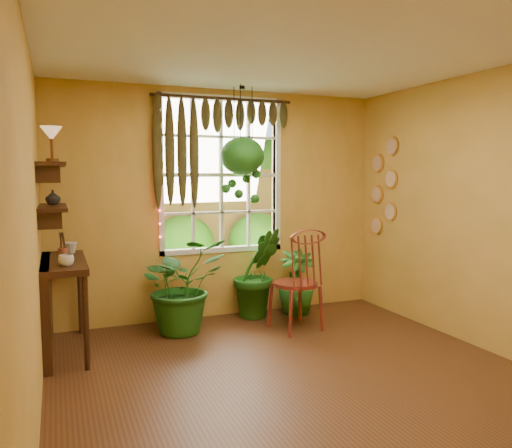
# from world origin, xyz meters

# --- Properties ---
(floor) EXTENTS (4.50, 4.50, 0.00)m
(floor) POSITION_xyz_m (0.00, 0.00, 0.00)
(floor) COLOR #4F2F16
(floor) RESTS_ON ground
(ceiling) EXTENTS (4.50, 4.50, 0.00)m
(ceiling) POSITION_xyz_m (0.00, 0.00, 2.70)
(ceiling) COLOR white
(ceiling) RESTS_ON wall_back
(wall_back) EXTENTS (4.00, 0.00, 4.00)m
(wall_back) POSITION_xyz_m (0.00, 2.25, 1.35)
(wall_back) COLOR gold
(wall_back) RESTS_ON floor
(wall_left) EXTENTS (0.00, 4.50, 4.50)m
(wall_left) POSITION_xyz_m (-2.00, 0.00, 1.35)
(wall_left) COLOR gold
(wall_left) RESTS_ON floor
(wall_right) EXTENTS (0.00, 4.50, 4.50)m
(wall_right) POSITION_xyz_m (2.00, 0.00, 1.35)
(wall_right) COLOR gold
(wall_right) RESTS_ON floor
(window) EXTENTS (1.52, 0.10, 1.86)m
(window) POSITION_xyz_m (0.00, 2.28, 1.70)
(window) COLOR white
(window) RESTS_ON wall_back
(valance_vine) EXTENTS (1.70, 0.12, 1.10)m
(valance_vine) POSITION_xyz_m (-0.08, 2.16, 2.28)
(valance_vine) COLOR #3B1D10
(valance_vine) RESTS_ON window
(string_lights) EXTENTS (0.03, 0.03, 1.54)m
(string_lights) POSITION_xyz_m (-0.76, 2.19, 1.75)
(string_lights) COLOR #FF2633
(string_lights) RESTS_ON window
(wall_plates) EXTENTS (0.04, 0.32, 1.10)m
(wall_plates) POSITION_xyz_m (1.98, 1.79, 1.55)
(wall_plates) COLOR #F5ECC8
(wall_plates) RESTS_ON wall_right
(counter_ledge) EXTENTS (0.40, 1.20, 0.90)m
(counter_ledge) POSITION_xyz_m (-1.91, 1.60, 0.55)
(counter_ledge) COLOR #3B1D10
(counter_ledge) RESTS_ON floor
(shelf_lower) EXTENTS (0.25, 0.90, 0.04)m
(shelf_lower) POSITION_xyz_m (-1.88, 1.60, 1.40)
(shelf_lower) COLOR #3B1D10
(shelf_lower) RESTS_ON wall_left
(shelf_upper) EXTENTS (0.25, 0.90, 0.04)m
(shelf_upper) POSITION_xyz_m (-1.88, 1.60, 1.80)
(shelf_upper) COLOR #3B1D10
(shelf_upper) RESTS_ON wall_left
(backyard) EXTENTS (14.00, 10.00, 12.00)m
(backyard) POSITION_xyz_m (0.24, 6.87, 1.28)
(backyard) COLOR #215E1A
(backyard) RESTS_ON ground
(windsor_chair) EXTENTS (0.55, 0.57, 1.29)m
(windsor_chair) POSITION_xyz_m (0.58, 1.38, 0.37)
(windsor_chair) COLOR maroon
(windsor_chair) RESTS_ON floor
(potted_plant_left) EXTENTS (1.08, 0.98, 1.04)m
(potted_plant_left) POSITION_xyz_m (-0.61, 1.78, 0.52)
(potted_plant_left) COLOR #184712
(potted_plant_left) RESTS_ON floor
(potted_plant_mid) EXTENTS (0.60, 0.49, 1.07)m
(potted_plant_mid) POSITION_xyz_m (0.36, 2.01, 0.54)
(potted_plant_mid) COLOR #184712
(potted_plant_mid) RESTS_ON floor
(potted_plant_right) EXTENTS (0.51, 0.51, 0.79)m
(potted_plant_right) POSITION_xyz_m (0.85, 1.95, 0.39)
(potted_plant_right) COLOR #184712
(potted_plant_right) RESTS_ON floor
(hanging_basket) EXTENTS (0.50, 0.50, 1.34)m
(hanging_basket) POSITION_xyz_m (0.15, 1.94, 1.89)
(hanging_basket) COLOR black
(hanging_basket) RESTS_ON ceiling
(cup_a) EXTENTS (0.16, 0.16, 0.10)m
(cup_a) POSITION_xyz_m (-1.78, 1.22, 0.95)
(cup_a) COLOR silver
(cup_a) RESTS_ON counter_ledge
(cup_b) EXTENTS (0.14, 0.14, 0.11)m
(cup_b) POSITION_xyz_m (-1.72, 2.00, 0.96)
(cup_b) COLOR beige
(cup_b) RESTS_ON counter_ledge
(brush_jar) EXTENTS (0.09, 0.09, 0.33)m
(brush_jar) POSITION_xyz_m (-1.80, 1.64, 1.03)
(brush_jar) COLOR brown
(brush_jar) RESTS_ON counter_ledge
(shelf_vase) EXTENTS (0.17, 0.17, 0.14)m
(shelf_vase) POSITION_xyz_m (-1.87, 1.75, 1.49)
(shelf_vase) COLOR #B2AD99
(shelf_vase) RESTS_ON shelf_lower
(tiffany_lamp) EXTENTS (0.19, 0.19, 0.31)m
(tiffany_lamp) POSITION_xyz_m (-1.86, 1.39, 2.05)
(tiffany_lamp) COLOR #593319
(tiffany_lamp) RESTS_ON shelf_upper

